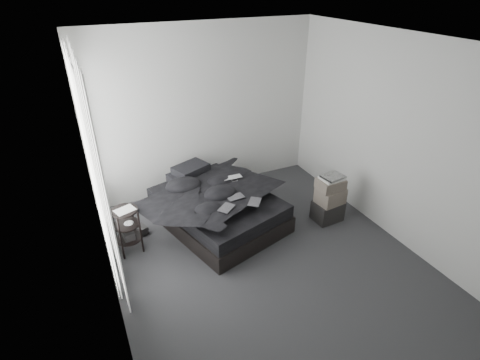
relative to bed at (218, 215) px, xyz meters
name	(u,v)px	position (x,y,z in m)	size (l,w,h in m)	color
floor	(267,260)	(0.25, -1.02, -0.12)	(3.60, 4.20, 0.01)	#323234
ceiling	(277,43)	(0.25, -1.02, 2.48)	(3.60, 4.20, 0.01)	white
wall_back	(204,111)	(0.25, 1.08, 1.18)	(3.60, 0.01, 2.60)	silver
wall_front	(430,303)	(0.25, -3.12, 1.18)	(3.60, 0.01, 2.60)	silver
wall_left	(98,206)	(-1.55, -1.02, 1.18)	(0.01, 4.20, 2.60)	silver
wall_right	(395,141)	(2.05, -1.02, 1.18)	(0.01, 4.20, 2.60)	silver
window_left	(89,162)	(-1.53, -0.12, 1.23)	(0.02, 2.00, 2.30)	white
curtain_left	(95,166)	(-1.48, -0.12, 1.16)	(0.06, 2.12, 2.48)	white
bed	(218,215)	(0.00, 0.00, 0.00)	(1.33, 1.76, 0.24)	black
mattress	(218,203)	(0.00, 0.00, 0.21)	(1.28, 1.71, 0.19)	black
duvet	(219,192)	(0.01, -0.04, 0.41)	(1.30, 1.50, 0.20)	black
pillow_lower	(187,176)	(-0.23, 0.64, 0.37)	(0.53, 0.36, 0.12)	black
pillow_upper	(191,169)	(-0.16, 0.64, 0.48)	(0.49, 0.34, 0.11)	black
laptop	(233,175)	(0.30, 0.13, 0.52)	(0.28, 0.18, 0.02)	silver
comic_a	(226,204)	(-0.08, -0.51, 0.51)	(0.22, 0.14, 0.01)	black
comic_b	(235,192)	(0.13, -0.32, 0.52)	(0.22, 0.14, 0.01)	black
comic_c	(255,197)	(0.31, -0.53, 0.53)	(0.22, 0.14, 0.01)	black
side_stand	(128,231)	(-1.27, -0.09, 0.19)	(0.33, 0.33, 0.61)	black
papers	(125,210)	(-1.26, -0.10, 0.50)	(0.24, 0.17, 0.01)	white
floor_books	(141,229)	(-1.06, 0.21, -0.06)	(0.12, 0.17, 0.12)	black
box_lower	(327,211)	(1.47, -0.60, 0.03)	(0.39, 0.31, 0.29)	black
box_mid	(330,196)	(1.48, -0.61, 0.28)	(0.37, 0.29, 0.22)	#675C51
box_upper	(331,184)	(1.46, -0.60, 0.47)	(0.35, 0.28, 0.15)	#675C51
art_book_white	(332,178)	(1.47, -0.60, 0.56)	(0.30, 0.24, 0.03)	silver
art_book_snake	(333,177)	(1.48, -0.61, 0.59)	(0.29, 0.23, 0.03)	silver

